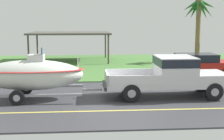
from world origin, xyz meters
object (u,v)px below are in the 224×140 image
at_px(carport_awning, 70,34).
at_px(boat_on_trailer, 31,75).
at_px(palm_tree_mid, 199,13).
at_px(parked_sedan_near, 198,64).
at_px(pickup_truck_towing, 174,74).

bearing_deg(carport_awning, boat_on_trailer, -94.47).
distance_m(boat_on_trailer, palm_tree_mid, 17.14).
distance_m(parked_sedan_near, palm_tree_mid, 7.42).
height_order(pickup_truck_towing, boat_on_trailer, boat_on_trailer).
bearing_deg(pickup_truck_towing, palm_tree_mid, 65.98).
bearing_deg(pickup_truck_towing, carport_awning, 112.92).
relative_size(boat_on_trailer, carport_awning, 0.85).
bearing_deg(palm_tree_mid, carport_awning, 173.97).
xyz_separation_m(pickup_truck_towing, palm_tree_mid, (5.33, 11.96, 3.08)).
relative_size(pickup_truck_towing, parked_sedan_near, 1.30).
xyz_separation_m(parked_sedan_near, palm_tree_mid, (2.10, 6.23, 3.45)).
distance_m(pickup_truck_towing, palm_tree_mid, 13.45).
height_order(parked_sedan_near, palm_tree_mid, palm_tree_mid).
height_order(pickup_truck_towing, palm_tree_mid, palm_tree_mid).
bearing_deg(parked_sedan_near, boat_on_trailer, -149.66).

